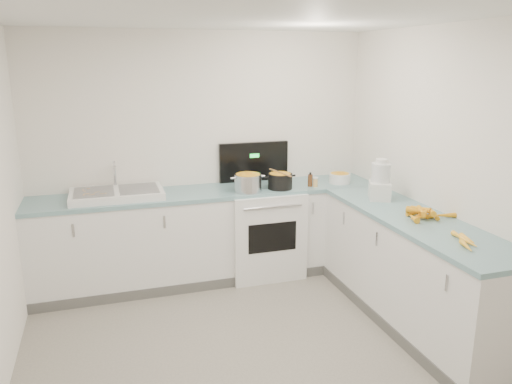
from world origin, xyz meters
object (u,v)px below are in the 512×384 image
object	(u,v)px
food_processor	(380,182)
black_pot	(280,182)
steel_pot	(248,184)
mixing_bowl	(340,178)
spice_jar	(315,183)
sink	(117,194)
extract_bottle	(310,180)
stove	(262,229)

from	to	relation	value
food_processor	black_pot	bearing A→B (deg)	138.93
steel_pot	mixing_bowl	distance (m)	1.04
steel_pot	spice_jar	xyz separation A→B (m)	(0.72, -0.02, -0.04)
steel_pot	food_processor	bearing A→B (deg)	-30.22
sink	black_pot	distance (m)	1.61
spice_jar	black_pot	bearing A→B (deg)	174.89
steel_pot	extract_bottle	world-z (taller)	steel_pot
steel_pot	mixing_bowl	world-z (taller)	steel_pot
black_pot	spice_jar	size ratio (longest dim) A/B	2.89
spice_jar	stove	bearing A→B (deg)	162.77
stove	extract_bottle	xyz separation A→B (m)	(0.48, -0.13, 0.53)
extract_bottle	spice_jar	bearing A→B (deg)	-37.23
mixing_bowl	black_pot	bearing A→B (deg)	-176.39
sink	steel_pot	xyz separation A→B (m)	(1.25, -0.16, 0.04)
steel_pot	mixing_bowl	bearing A→B (deg)	3.35
stove	mixing_bowl	distance (m)	0.99
steel_pot	extract_bottle	xyz separation A→B (m)	(0.68, 0.02, -0.02)
mixing_bowl	food_processor	size ratio (longest dim) A/B	0.59
extract_bottle	food_processor	bearing A→B (deg)	-57.33
sink	spice_jar	distance (m)	1.98
food_processor	spice_jar	bearing A→B (deg)	121.18
sink	steel_pot	bearing A→B (deg)	-7.36
mixing_bowl	stove	bearing A→B (deg)	174.18
sink	extract_bottle	world-z (taller)	sink
stove	black_pot	distance (m)	0.57
black_pot	extract_bottle	xyz separation A→B (m)	(0.33, -0.00, -0.01)
sink	food_processor	world-z (taller)	food_processor
stove	black_pot	world-z (taller)	stove
sink	black_pot	xyz separation A→B (m)	(1.60, -0.15, 0.03)
sink	steel_pot	world-z (taller)	sink
sink	steel_pot	size ratio (longest dim) A/B	3.19
steel_pot	black_pot	distance (m)	0.35
sink	spice_jar	world-z (taller)	sink
stove	steel_pot	world-z (taller)	stove
steel_pot	extract_bottle	size ratio (longest dim) A/B	2.18
steel_pot	black_pot	world-z (taller)	steel_pot
spice_jar	sink	bearing A→B (deg)	174.83
spice_jar	food_processor	bearing A→B (deg)	-58.82
stove	extract_bottle	bearing A→B (deg)	-15.05
steel_pot	extract_bottle	distance (m)	0.68
extract_bottle	sink	bearing A→B (deg)	175.70
spice_jar	food_processor	xyz separation A→B (m)	(0.38, -0.62, 0.12)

